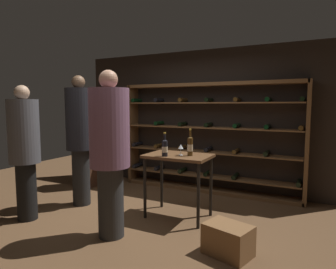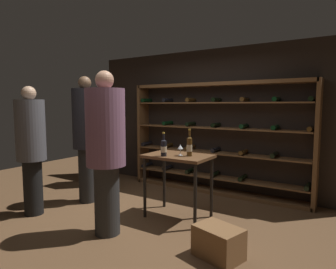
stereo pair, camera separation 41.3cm
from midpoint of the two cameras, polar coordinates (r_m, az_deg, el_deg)
The scene contains 12 objects.
ground_plane at distance 4.24m, azimuth -1.06°, elevation -16.49°, with size 9.93×9.93×0.00m, color brown.
back_wall at distance 5.67m, azimuth 9.99°, elevation 2.74°, with size 5.02×0.10×2.63m, color black.
wine_rack at distance 5.41m, azimuth 11.34°, elevation -0.80°, with size 3.36×0.32×2.00m.
tasting_table at distance 4.17m, azimuth 4.83°, elevation -5.67°, with size 0.91×0.60×0.90m.
person_host_in_suit at distance 4.59m, azimuth -22.72°, elevation -1.79°, with size 0.42×0.41×1.87m.
person_bystander_red_print at distance 4.92m, azimuth -13.32°, elevation 0.28°, with size 0.43×0.43×2.06m.
person_bystander_dark_jacket at distance 3.61m, azimuth -8.77°, elevation -2.21°, with size 0.48×0.48×2.01m.
wine_crate at distance 3.36m, azimuth 13.46°, elevation -19.74°, with size 0.48×0.34×0.33m, color brown.
display_cabinet at distance 6.09m, azimuth -11.73°, elevation -2.56°, with size 0.44×0.36×1.47m, color #4C2D1E.
wine_bottle_gold_foil at distance 4.01m, azimuth 2.11°, elevation -2.55°, with size 0.08×0.08×0.33m.
wine_bottle_red_label at distance 4.05m, azimuth 7.10°, elevation -2.27°, with size 0.08×0.08×0.38m.
wine_glass_stemmed_left at distance 4.09m, azimuth 5.30°, elevation -2.51°, with size 0.07×0.07×0.15m.
Camera 2 is at (2.36, -3.16, 1.60)m, focal length 31.45 mm.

